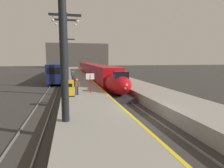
{
  "coord_description": "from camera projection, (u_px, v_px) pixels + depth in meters",
  "views": [
    {
      "loc": [
        -5.64,
        -12.78,
        4.68
      ],
      "look_at": [
        -0.73,
        8.84,
        1.8
      ],
      "focal_mm": 30.51,
      "sensor_mm": 36.0,
      "label": 1
    }
  ],
  "objects": [
    {
      "name": "ground_plane",
      "position": [
        148.0,
        122.0,
        14.2
      ],
      "size": [
        260.0,
        260.0,
        0.0
      ],
      "primitive_type": "plane",
      "color": "#33302D"
    },
    {
      "name": "rail_secondary_right",
      "position": [
        61.0,
        82.0,
        39.17
      ],
      "size": [
        0.08,
        110.0,
        0.12
      ],
      "primitive_type": "cube",
      "color": "slate",
      "rests_on": "ground"
    },
    {
      "name": "departure_info_board",
      "position": [
        90.0,
        79.0,
        20.54
      ],
      "size": [
        0.9,
        0.1,
        2.12
      ],
      "color": "maroon",
      "rests_on": "platform_left"
    },
    {
      "name": "highspeed_train_main",
      "position": [
        93.0,
        71.0,
        46.12
      ],
      "size": [
        2.92,
        56.2,
        3.6
      ],
      "color": "#B20F14",
      "rests_on": "ground"
    },
    {
      "name": "station_column_near",
      "position": [
        64.0,
        19.0,
        10.55
      ],
      "size": [
        4.0,
        0.68,
        9.58
      ],
      "color": "black",
      "rests_on": "platform_left"
    },
    {
      "name": "station_column_far",
      "position": [
        66.0,
        45.0,
        30.45
      ],
      "size": [
        4.0,
        0.68,
        10.05
      ],
      "color": "black",
      "rests_on": "platform_left"
    },
    {
      "name": "ticket_machine_yellow",
      "position": [
        70.0,
        89.0,
        18.6
      ],
      "size": [
        0.76,
        0.62,
        1.6
      ],
      "color": "yellow",
      "rests_on": "platform_left"
    },
    {
      "name": "rail_main_right",
      "position": [
        99.0,
        81.0,
        40.95
      ],
      "size": [
        0.08,
        110.0,
        0.12
      ],
      "primitive_type": "cube",
      "color": "slate",
      "rests_on": "ground"
    },
    {
      "name": "terminus_back_wall",
      "position": [
        78.0,
        55.0,
        111.93
      ],
      "size": [
        36.0,
        2.0,
        14.0
      ],
      "primitive_type": "cube",
      "color": "#4C4742",
      "rests_on": "ground"
    },
    {
      "name": "platform_left",
      "position": [
        77.0,
        81.0,
        37.18
      ],
      "size": [
        4.8,
        110.0,
        1.05
      ],
      "primitive_type": "cube",
      "color": "gray",
      "rests_on": "ground"
    },
    {
      "name": "platform_left_safety_stripe",
      "position": [
        89.0,
        78.0,
        37.61
      ],
      "size": [
        0.2,
        107.8,
        0.01
      ],
      "primitive_type": "cube",
      "color": "yellow",
      "rests_on": "platform_left"
    },
    {
      "name": "station_column_mid",
      "position": [
        66.0,
        43.0,
        24.16
      ],
      "size": [
        4.0,
        0.68,
        9.39
      ],
      "color": "black",
      "rests_on": "platform_left"
    },
    {
      "name": "passenger_mid_platform",
      "position": [
        77.0,
        85.0,
        19.4
      ],
      "size": [
        0.57,
        0.26,
        1.69
      ],
      "color": "#23232D",
      "rests_on": "platform_left"
    },
    {
      "name": "platform_right",
      "position": [
        118.0,
        80.0,
        38.96
      ],
      "size": [
        4.8,
        110.0,
        1.05
      ],
      "primitive_type": "cube",
      "color": "gray",
      "rests_on": "ground"
    },
    {
      "name": "rail_main_left",
      "position": [
        93.0,
        81.0,
        40.62
      ],
      "size": [
        0.08,
        110.0,
        0.12
      ],
      "primitive_type": "cube",
      "color": "slate",
      "rests_on": "ground"
    },
    {
      "name": "station_column_distant",
      "position": [
        67.0,
        52.0,
        49.85
      ],
      "size": [
        4.0,
        0.68,
        9.07
      ],
      "color": "black",
      "rests_on": "platform_left"
    },
    {
      "name": "passenger_near_edge",
      "position": [
        73.0,
        75.0,
        31.69
      ],
      "size": [
        0.57,
        0.24,
        1.69
      ],
      "color": "#23232D",
      "rests_on": "platform_left"
    },
    {
      "name": "regional_train_adjacent",
      "position": [
        59.0,
        69.0,
        49.51
      ],
      "size": [
        2.85,
        36.6,
        3.8
      ],
      "color": "#141E4C",
      "rests_on": "ground"
    },
    {
      "name": "rolling_suitcase",
      "position": [
        74.0,
        80.0,
        31.39
      ],
      "size": [
        0.4,
        0.22,
        0.98
      ],
      "color": "maroon",
      "rests_on": "platform_left"
    },
    {
      "name": "rail_secondary_left",
      "position": [
        53.0,
        82.0,
        38.84
      ],
      "size": [
        0.08,
        110.0,
        0.12
      ],
      "primitive_type": "cube",
      "color": "slate",
      "rests_on": "ground"
    }
  ]
}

